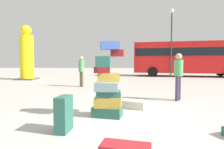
% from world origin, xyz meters
% --- Properties ---
extents(ground_plane, '(80.00, 80.00, 0.00)m').
position_xyz_m(ground_plane, '(0.00, 0.00, 0.00)').
color(ground_plane, '#ADA89E').
extents(suitcase_tower, '(0.78, 0.62, 1.78)m').
position_xyz_m(suitcase_tower, '(-0.31, 0.31, 0.66)').
color(suitcase_tower, '#26594C').
rests_on(suitcase_tower, ground).
extents(suitcase_cream_right_side, '(0.87, 0.67, 0.22)m').
position_xyz_m(suitcase_cream_right_side, '(0.32, 1.22, 0.11)').
color(suitcase_cream_right_side, beige).
rests_on(suitcase_cream_right_side, ground).
extents(suitcase_teal_foreground_far, '(0.64, 0.41, 0.22)m').
position_xyz_m(suitcase_teal_foreground_far, '(-0.33, 1.85, 0.11)').
color(suitcase_teal_foreground_far, '#26594C').
rests_on(suitcase_teal_foreground_far, ground).
extents(suitcase_teal_white_trunk, '(0.24, 0.44, 0.67)m').
position_xyz_m(suitcase_teal_white_trunk, '(-1.04, -0.74, 0.34)').
color(suitcase_teal_white_trunk, '#26594C').
rests_on(suitcase_teal_white_trunk, ground).
extents(person_bearded_onlooker, '(0.30, 0.30, 1.63)m').
position_xyz_m(person_bearded_onlooker, '(-2.21, 5.89, 0.97)').
color(person_bearded_onlooker, brown).
rests_on(person_bearded_onlooker, ground).
extents(person_tourist_with_camera, '(0.30, 0.31, 1.61)m').
position_xyz_m(person_tourist_with_camera, '(1.92, 2.39, 0.96)').
color(person_tourist_with_camera, '#3F334C').
rests_on(person_tourist_with_camera, ground).
extents(yellow_dummy_statue, '(1.40, 1.40, 4.10)m').
position_xyz_m(yellow_dummy_statue, '(-7.27, 9.79, 1.82)').
color(yellow_dummy_statue, yellow).
rests_on(yellow_dummy_statue, ground).
extents(parked_bus, '(10.01, 4.06, 3.15)m').
position_xyz_m(parked_bus, '(6.00, 13.92, 1.83)').
color(parked_bus, red).
rests_on(parked_bus, ground).
extents(lamp_post, '(0.36, 0.36, 5.90)m').
position_xyz_m(lamp_post, '(4.17, 12.70, 3.87)').
color(lamp_post, '#333338').
rests_on(lamp_post, ground).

